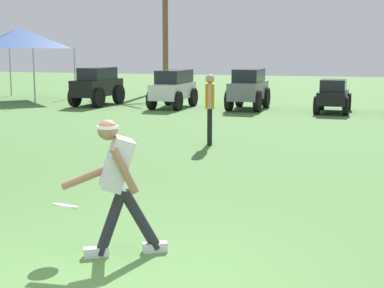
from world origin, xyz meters
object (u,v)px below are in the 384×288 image
(parked_car_slot_d, at_px, (333,96))
(palm_tree_far_left, at_px, (165,0))
(parked_car_slot_c, at_px, (248,88))
(frisbee_in_flight, at_px, (66,206))
(frisbee_thrower, at_px, (118,180))
(event_tent, at_px, (20,38))
(parked_car_slot_a, at_px, (97,85))
(parked_car_slot_b, at_px, (173,87))
(teammate_near_sideline, at_px, (210,103))

(parked_car_slot_d, height_order, palm_tree_far_left, palm_tree_far_left)
(parked_car_slot_c, relative_size, parked_car_slot_d, 1.07)
(frisbee_in_flight, xyz_separation_m, palm_tree_far_left, (-7.04, 22.91, 3.93))
(frisbee_thrower, xyz_separation_m, event_tent, (-11.38, 15.75, 1.71))
(frisbee_in_flight, distance_m, parked_car_slot_a, 16.16)
(frisbee_in_flight, height_order, palm_tree_far_left, palm_tree_far_left)
(palm_tree_far_left, distance_m, event_tent, 8.24)
(parked_car_slot_b, bearing_deg, teammate_near_sideline, -65.54)
(parked_car_slot_b, height_order, event_tent, event_tent)
(teammate_near_sideline, bearing_deg, parked_car_slot_c, 95.34)
(frisbee_in_flight, height_order, parked_car_slot_c, parked_car_slot_c)
(parked_car_slot_b, bearing_deg, parked_car_slot_d, -0.01)
(teammate_near_sideline, distance_m, event_tent, 13.67)
(teammate_near_sideline, distance_m, parked_car_slot_d, 7.82)
(frisbee_in_flight, bearing_deg, event_tent, 124.34)
(frisbee_thrower, bearing_deg, parked_car_slot_c, 96.47)
(parked_car_slot_b, bearing_deg, event_tent, 170.33)
(parked_car_slot_b, distance_m, event_tent, 7.34)
(parked_car_slot_a, xyz_separation_m, palm_tree_far_left, (-0.22, 8.25, 3.70))
(parked_car_slot_d, distance_m, event_tent, 12.82)
(frisbee_in_flight, bearing_deg, parked_car_slot_c, 94.31)
(parked_car_slot_a, height_order, parked_car_slot_d, parked_car_slot_a)
(frisbee_in_flight, relative_size, teammate_near_sideline, 0.22)
(frisbee_in_flight, relative_size, event_tent, 0.10)
(parked_car_slot_a, distance_m, parked_car_slot_d, 8.60)
(teammate_near_sideline, relative_size, parked_car_slot_b, 0.64)
(frisbee_in_flight, relative_size, parked_car_slot_a, 0.14)
(frisbee_in_flight, relative_size, parked_car_slot_d, 0.15)
(frisbee_in_flight, distance_m, teammate_near_sideline, 7.18)
(parked_car_slot_c, xyz_separation_m, event_tent, (-9.71, 0.98, 1.77))
(teammate_near_sideline, bearing_deg, parked_car_slot_d, 73.76)
(parked_car_slot_b, xyz_separation_m, parked_car_slot_c, (2.69, 0.22, 0.02))
(frisbee_in_flight, bearing_deg, parked_car_slot_a, 114.94)
(frisbee_thrower, relative_size, parked_car_slot_a, 0.59)
(teammate_near_sideline, relative_size, parked_car_slot_a, 0.65)
(event_tent, bearing_deg, parked_car_slot_d, -5.42)
(teammate_near_sideline, relative_size, event_tent, 0.46)
(frisbee_thrower, relative_size, event_tent, 0.43)
(event_tent, bearing_deg, teammate_near_sideline, -39.81)
(frisbee_thrower, height_order, teammate_near_sideline, teammate_near_sideline)
(teammate_near_sideline, xyz_separation_m, parked_car_slot_c, (-0.72, 7.71, -0.20))
(teammate_near_sideline, height_order, parked_car_slot_b, teammate_near_sideline)
(frisbee_thrower, relative_size, parked_car_slot_c, 0.61)
(frisbee_in_flight, height_order, parked_car_slot_d, parked_car_slot_d)
(parked_car_slot_a, relative_size, parked_car_slot_c, 1.02)
(frisbee_thrower, distance_m, palm_tree_far_left, 24.31)
(frisbee_in_flight, bearing_deg, parked_car_slot_d, 83.06)
(frisbee_thrower, height_order, parked_car_slot_b, frisbee_thrower)
(parked_car_slot_c, bearing_deg, parked_car_slot_b, -175.40)
(teammate_near_sideline, bearing_deg, frisbee_in_flight, -86.80)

